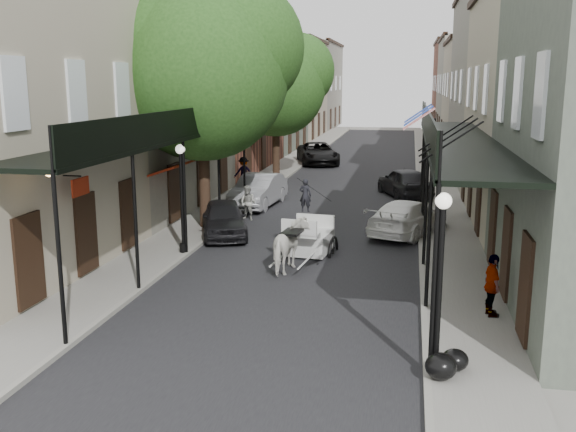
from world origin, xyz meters
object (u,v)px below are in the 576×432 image
at_px(car_right_far, 405,182).
at_px(tree_far, 282,82).
at_px(car_left_far, 318,153).
at_px(car_right_near, 407,217).
at_px(lamppost_left, 182,197).
at_px(pedestrian_sidewalk_left, 243,172).
at_px(horse, 291,246).
at_px(car_left_mid, 258,191).
at_px(car_left_near, 224,218).
at_px(tree_near, 213,65).
at_px(lamppost_right_near, 439,282).
at_px(pedestrian_sidewalk_right, 492,285).
at_px(carriage, 312,222).
at_px(lamppost_right_far, 423,160).
at_px(pedestrian_walking, 248,203).

bearing_deg(car_right_far, tree_far, -55.07).
relative_size(car_left_far, car_right_near, 1.21).
height_order(lamppost_left, pedestrian_sidewalk_left, lamppost_left).
distance_m(horse, car_right_far, 14.53).
relative_size(lamppost_left, horse, 1.91).
bearing_deg(car_left_mid, car_left_near, -84.33).
bearing_deg(tree_near, lamppost_left, -88.66).
xyz_separation_m(lamppost_right_near, pedestrian_sidewalk_right, (1.48, 3.60, -1.13)).
height_order(horse, carriage, carriage).
bearing_deg(tree_near, car_right_far, 49.84).
xyz_separation_m(lamppost_right_far, car_left_far, (-7.17, 13.37, -1.27)).
height_order(car_left_far, car_right_near, car_left_far).
bearing_deg(lamppost_left, car_right_far, 60.52).
bearing_deg(car_right_far, lamppost_left, 40.10).
bearing_deg(lamppost_right_far, car_left_mid, -159.06).
bearing_deg(pedestrian_sidewalk_left, tree_near, 65.64).
relative_size(tree_near, car_right_far, 2.13).
relative_size(lamppost_right_far, car_left_mid, 0.79).
bearing_deg(horse, pedestrian_walking, -59.48).
xyz_separation_m(pedestrian_sidewalk_right, car_left_far, (-8.65, 29.77, -0.14)).
height_order(horse, car_right_far, horse).
height_order(lamppost_left, pedestrian_sidewalk_right, lamppost_left).
bearing_deg(horse, pedestrian_sidewalk_right, 156.40).
xyz_separation_m(lamppost_left, car_left_near, (0.57, 3.00, -1.35)).
bearing_deg(carriage, lamppost_right_near, -61.09).
relative_size(lamppost_right_far, car_left_far, 0.66).
relative_size(tree_far, pedestrian_sidewalk_right, 5.39).
height_order(lamppost_right_far, pedestrian_sidewalk_left, lamppost_right_far).
xyz_separation_m(lamppost_right_near, lamppost_left, (-8.20, 8.00, 0.00)).
relative_size(lamppost_right_far, pedestrian_sidewalk_left, 2.21).
height_order(carriage, car_left_far, carriage).
xyz_separation_m(lamppost_right_far, carriage, (-3.94, -10.59, -0.98)).
height_order(lamppost_left, car_left_far, lamppost_left).
relative_size(tree_far, car_left_mid, 1.84).
height_order(lamppost_left, horse, lamppost_left).
distance_m(lamppost_right_near, car_right_near, 12.70).
bearing_deg(lamppost_left, pedestrian_walking, 82.46).
relative_size(lamppost_right_near, pedestrian_walking, 2.44).
bearing_deg(carriage, car_left_far, 103.84).
height_order(tree_near, lamppost_right_far, tree_near).
height_order(pedestrian_sidewalk_right, car_right_far, pedestrian_sidewalk_right).
xyz_separation_m(car_left_far, car_right_far, (6.32, -12.37, -0.01)).
xyz_separation_m(car_left_near, car_right_far, (6.78, 10.00, 0.08)).
bearing_deg(tree_near, carriage, -32.48).
xyz_separation_m(lamppost_left, pedestrian_sidewalk_left, (-1.44, 13.66, -1.09)).
bearing_deg(car_left_far, car_left_near, -106.90).
bearing_deg(car_left_far, pedestrian_sidewalk_right, -89.51).
height_order(pedestrian_sidewalk_right, car_left_far, pedestrian_sidewalk_right).
bearing_deg(car_left_far, lamppost_right_near, -93.59).
relative_size(tree_far, horse, 4.43).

